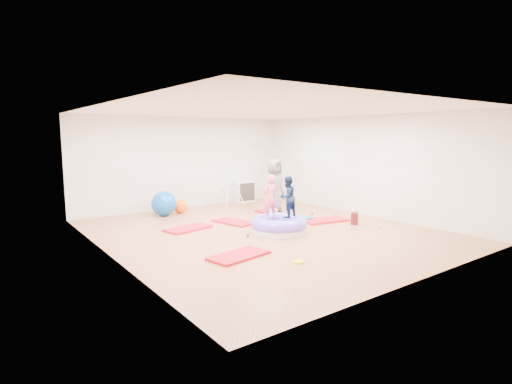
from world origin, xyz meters
TOP-DOWN VIEW (x-y plane):
  - room at (0.00, 0.00)m, footprint 7.01×8.01m
  - gym_mat_front_left at (-1.58, -1.33)m, footprint 1.25×0.78m
  - gym_mat_mid_left at (-1.35, 1.22)m, footprint 1.22×0.81m
  - gym_mat_center_back at (-0.06, 1.19)m, footprint 0.77×1.21m
  - gym_mat_right at (1.98, -0.06)m, footprint 1.31×0.82m
  - gym_mat_rear_right at (1.53, 1.53)m, footprint 0.65×1.19m
  - inflatable_cushion at (0.22, -0.30)m, footprint 1.31×1.31m
  - child_pink at (0.02, -0.22)m, footprint 0.37×0.24m
  - child_navy at (0.45, -0.32)m, footprint 0.51×0.42m
  - adult_caregiver at (1.49, 1.46)m, footprint 0.87×0.72m
  - infant at (1.29, 1.30)m, footprint 0.35×0.35m
  - ball_pit_balls at (1.05, -0.11)m, footprint 3.24×2.47m
  - exercise_ball_blue at (-1.14, 3.11)m, footprint 0.70×0.70m
  - exercise_ball_orange at (-0.60, 3.21)m, footprint 0.40×0.40m
  - infant_play_gym at (1.22, 3.39)m, footprint 0.73×0.70m
  - cube_shelf at (2.08, 3.79)m, footprint 0.70×0.35m
  - balance_disc at (1.70, 0.34)m, footprint 0.36×0.36m
  - backpack at (2.33, -0.76)m, footprint 0.30×0.27m
  - yellow_toy at (-0.93, -2.23)m, footprint 0.22×0.22m

SIDE VIEW (x-z plane):
  - yellow_toy at x=-0.93m, z-range 0.00..0.03m
  - gym_mat_mid_left at x=-1.35m, z-range 0.00..0.05m
  - gym_mat_center_back at x=-0.06m, z-range 0.00..0.05m
  - gym_mat_rear_right at x=1.53m, z-range 0.00..0.05m
  - gym_mat_front_left at x=-1.58m, z-range 0.00..0.05m
  - gym_mat_right at x=1.98m, z-range 0.00..0.05m
  - ball_pit_balls at x=1.05m, z-range 0.00..0.07m
  - balance_disc at x=1.70m, z-range 0.00..0.08m
  - backpack at x=2.33m, z-range 0.00..0.30m
  - infant at x=1.29m, z-range 0.05..0.25m
  - inflatable_cushion at x=0.22m, z-range -0.05..0.37m
  - exercise_ball_orange at x=-0.60m, z-range 0.00..0.40m
  - exercise_ball_blue at x=-1.14m, z-range 0.00..0.70m
  - cube_shelf at x=2.08m, z-range 0.00..0.70m
  - infant_play_gym at x=1.22m, z-range 0.09..0.66m
  - adult_caregiver at x=1.49m, z-range 0.05..1.58m
  - child_navy at x=0.45m, z-range 0.38..1.35m
  - child_pink at x=0.02m, z-range 0.38..1.39m
  - room at x=0.00m, z-range 0.00..2.80m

